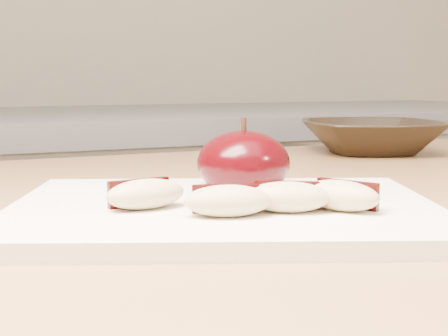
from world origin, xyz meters
name	(u,v)px	position (x,y,z in m)	size (l,w,h in m)	color
cutting_board	(224,211)	(0.07, 0.41, 0.91)	(0.30, 0.22, 0.01)	white
apple_half	(243,163)	(0.12, 0.47, 0.93)	(0.09, 0.09, 0.06)	black
apple_wedge_a	(145,194)	(0.01, 0.41, 0.92)	(0.06, 0.03, 0.02)	#CDB582
apple_wedge_b	(227,201)	(0.06, 0.37, 0.92)	(0.06, 0.04, 0.02)	#CDB582
apple_wedge_c	(287,197)	(0.10, 0.36, 0.92)	(0.06, 0.05, 0.02)	#CDB582
apple_wedge_d	(341,195)	(0.13, 0.35, 0.92)	(0.05, 0.06, 0.02)	#CDB582
bowl	(371,137)	(0.43, 0.70, 0.92)	(0.18, 0.18, 0.05)	black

